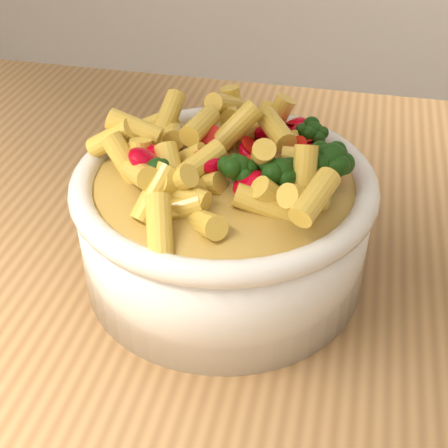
# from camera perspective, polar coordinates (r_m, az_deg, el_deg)

# --- Properties ---
(table) EXTENTS (1.20, 0.80, 0.90)m
(table) POSITION_cam_1_polar(r_m,az_deg,el_deg) (0.55, 0.21, -14.84)
(table) COLOR #A87948
(table) RESTS_ON ground
(serving_bowl) EXTENTS (0.22, 0.22, 0.10)m
(serving_bowl) POSITION_cam_1_polar(r_m,az_deg,el_deg) (0.47, 0.00, 0.12)
(serving_bowl) COLOR white
(serving_bowl) RESTS_ON table
(pasta_salad) EXTENTS (0.18, 0.18, 0.04)m
(pasta_salad) POSITION_cam_1_polar(r_m,az_deg,el_deg) (0.44, 0.00, 6.35)
(pasta_salad) COLOR #F6C14D
(pasta_salad) RESTS_ON serving_bowl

